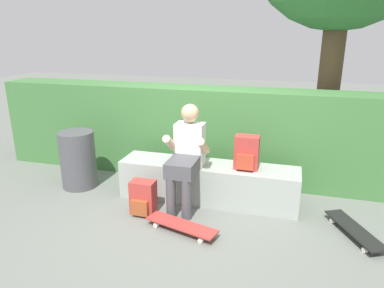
{
  "coord_description": "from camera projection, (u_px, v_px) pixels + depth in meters",
  "views": [
    {
      "loc": [
        0.92,
        -3.59,
        2.03
      ],
      "look_at": [
        -0.2,
        0.32,
        0.72
      ],
      "focal_mm": 33.04,
      "sensor_mm": 36.0,
      "label": 1
    }
  ],
  "objects": [
    {
      "name": "trash_bin",
      "position": [
        78.0,
        159.0,
        4.74
      ],
      "size": [
        0.46,
        0.46,
        0.77
      ],
      "color": "#4C4C51",
      "rests_on": "ground"
    },
    {
      "name": "ground_plane",
      "position": [
        201.0,
        212.0,
        4.14
      ],
      "size": [
        24.0,
        24.0,
        0.0
      ],
      "primitive_type": "plane",
      "color": "slate"
    },
    {
      "name": "skateboard_beside_bench",
      "position": [
        354.0,
        230.0,
        3.64
      ],
      "size": [
        0.54,
        0.8,
        0.09
      ],
      "color": "black",
      "rests_on": "ground"
    },
    {
      "name": "backpack_on_ground",
      "position": [
        143.0,
        198.0,
        4.06
      ],
      "size": [
        0.28,
        0.23,
        0.4
      ],
      "color": "#B23833",
      "rests_on": "ground"
    },
    {
      "name": "person_skater",
      "position": [
        186.0,
        153.0,
        4.11
      ],
      "size": [
        0.49,
        0.62,
        1.22
      ],
      "color": "white",
      "rests_on": "ground"
    },
    {
      "name": "hedge_row",
      "position": [
        210.0,
        133.0,
        5.03
      ],
      "size": [
        6.37,
        0.56,
        1.28
      ],
      "color": "#3F743B",
      "rests_on": "ground"
    },
    {
      "name": "skateboard_near_person",
      "position": [
        181.0,
        225.0,
        3.72
      ],
      "size": [
        0.82,
        0.41,
        0.09
      ],
      "color": "#BC3833",
      "rests_on": "ground"
    },
    {
      "name": "bench_main",
      "position": [
        208.0,
        182.0,
        4.38
      ],
      "size": [
        2.2,
        0.48,
        0.47
      ],
      "color": "#9BA49C",
      "rests_on": "ground"
    },
    {
      "name": "backpack_on_bench",
      "position": [
        247.0,
        153.0,
        4.12
      ],
      "size": [
        0.28,
        0.23,
        0.4
      ],
      "color": "#B23833",
      "rests_on": "bench_main"
    }
  ]
}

